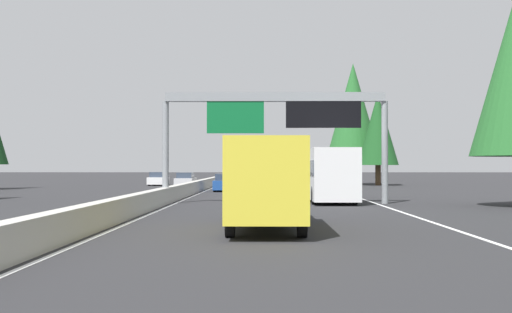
% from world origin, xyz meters
% --- Properties ---
extents(ground_plane, '(320.00, 320.00, 0.00)m').
position_xyz_m(ground_plane, '(60.00, 0.00, 0.00)').
color(ground_plane, '#262628').
extents(median_barrier, '(180.00, 0.56, 0.90)m').
position_xyz_m(median_barrier, '(80.00, 0.30, 0.45)').
color(median_barrier, '#ADAAA3').
rests_on(median_barrier, ground).
extents(shoulder_stripe_right, '(160.00, 0.16, 0.01)m').
position_xyz_m(shoulder_stripe_right, '(70.00, -11.52, 0.01)').
color(shoulder_stripe_right, silver).
rests_on(shoulder_stripe_right, ground).
extents(shoulder_stripe_median, '(160.00, 0.16, 0.01)m').
position_xyz_m(shoulder_stripe_median, '(70.00, -0.25, 0.01)').
color(shoulder_stripe_median, silver).
rests_on(shoulder_stripe_median, ground).
extents(sign_gantry_overhead, '(0.50, 12.68, 6.25)m').
position_xyz_m(sign_gantry_overhead, '(33.60, -6.04, 4.97)').
color(sign_gantry_overhead, gray).
rests_on(sign_gantry_overhead, ground).
extents(box_truck_mid_left, '(8.50, 2.40, 2.95)m').
position_xyz_m(box_truck_mid_left, '(19.47, -5.30, 1.61)').
color(box_truck_mid_left, gold).
rests_on(box_truck_mid_left, ground).
extents(bus_near_center, '(11.50, 2.55, 3.10)m').
position_xyz_m(bus_near_center, '(36.98, -9.12, 1.72)').
color(bus_near_center, white).
rests_on(bus_near_center, ground).
extents(sedan_distant_b, '(4.40, 1.80, 1.47)m').
position_xyz_m(sedan_distant_b, '(75.45, -9.01, 0.68)').
color(sedan_distant_b, '#AD931E').
rests_on(sedan_distant_b, ground).
extents(minivan_distant_a, '(5.00, 1.95, 1.69)m').
position_xyz_m(minivan_distant_a, '(78.89, -1.80, 0.95)').
color(minivan_distant_a, white).
rests_on(minivan_distant_a, ground).
extents(pickup_mid_right, '(5.60, 2.00, 1.86)m').
position_xyz_m(pickup_mid_right, '(118.32, -9.11, 0.91)').
color(pickup_mid_right, white).
rests_on(pickup_mid_right, ground).
extents(sedan_far_left, '(4.40, 1.80, 1.47)m').
position_xyz_m(sedan_far_left, '(51.37, -1.97, 0.68)').
color(sedan_far_left, '#1E4793').
rests_on(sedan_far_left, ground).
extents(sedan_near_right, '(4.40, 1.80, 1.47)m').
position_xyz_m(sedan_near_right, '(124.70, -5.63, 0.68)').
color(sedan_near_right, white).
rests_on(sedan_near_right, ground).
extents(oncoming_near, '(4.40, 1.80, 1.47)m').
position_xyz_m(oncoming_near, '(67.15, 6.32, 0.68)').
color(oncoming_near, white).
rests_on(oncoming_near, ground).
extents(oncoming_far, '(4.40, 1.80, 1.47)m').
position_xyz_m(oncoming_far, '(62.01, 2.70, 0.68)').
color(oncoming_far, silver).
rests_on(oncoming_far, ground).
extents(conifer_right_mid, '(4.47, 4.47, 10.17)m').
position_xyz_m(conifer_right_mid, '(67.65, -17.78, 6.18)').
color(conifer_right_mid, '#4C3823').
rests_on(conifer_right_mid, ground).
extents(conifer_right_far, '(6.19, 6.19, 14.07)m').
position_xyz_m(conifer_right_far, '(71.42, -15.60, 8.56)').
color(conifer_right_far, '#4C3823').
rests_on(conifer_right_far, ground).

